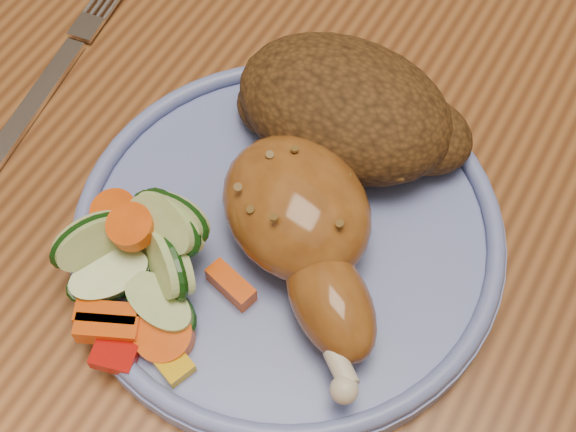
{
  "coord_description": "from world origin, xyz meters",
  "views": [
    {
      "loc": [
        0.1,
        -0.31,
        1.14
      ],
      "look_at": [
        -0.01,
        -0.12,
        0.78
      ],
      "focal_mm": 50.0,
      "sensor_mm": 36.0,
      "label": 1
    }
  ],
  "objects": [
    {
      "name": "chicken_leg",
      "position": [
        0.0,
        -0.13,
        0.78
      ],
      "size": [
        0.14,
        0.13,
        0.05
      ],
      "color": "brown",
      "rests_on": "plate"
    },
    {
      "name": "plate_rim",
      "position": [
        -0.01,
        -0.12,
        0.77
      ],
      "size": [
        0.23,
        0.23,
        0.01
      ],
      "primitive_type": "torus",
      "color": "#6675B9",
      "rests_on": "plate"
    },
    {
      "name": "rice_pilaf",
      "position": [
        -0.01,
        -0.05,
        0.78
      ],
      "size": [
        0.14,
        0.09,
        0.06
      ],
      "color": "#4C2E13",
      "rests_on": "plate"
    },
    {
      "name": "plate",
      "position": [
        -0.01,
        -0.12,
        0.76
      ],
      "size": [
        0.24,
        0.24,
        0.01
      ],
      "primitive_type": "cylinder",
      "color": "#6675B9",
      "rests_on": "dining_table"
    },
    {
      "name": "vegetable_pile",
      "position": [
        -0.06,
        -0.18,
        0.78
      ],
      "size": [
        0.11,
        0.1,
        0.05
      ],
      "color": "#A50A05",
      "rests_on": "plate"
    },
    {
      "name": "dining_table",
      "position": [
        0.0,
        0.0,
        0.67
      ],
      "size": [
        0.9,
        1.4,
        0.75
      ],
      "color": "brown",
      "rests_on": "ground"
    },
    {
      "name": "fork",
      "position": [
        -0.2,
        -0.09,
        0.75
      ],
      "size": [
        0.04,
        0.16,
        0.0
      ],
      "color": "silver",
      "rests_on": "dining_table"
    }
  ]
}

